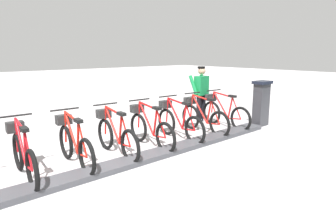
# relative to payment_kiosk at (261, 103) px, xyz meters

# --- Properties ---
(ground_plane) EXTENTS (60.00, 60.00, 0.00)m
(ground_plane) POSITION_rel_payment_kiosk_xyz_m (-0.05, 4.63, -0.67)
(ground_plane) COLOR #B7B2B4
(dock_rail_base) EXTENTS (0.44, 8.55, 0.10)m
(dock_rail_base) POSITION_rel_payment_kiosk_xyz_m (-0.05, 4.63, -0.62)
(dock_rail_base) COLOR #47474C
(dock_rail_base) RESTS_ON ground
(payment_kiosk) EXTENTS (0.36, 0.52, 1.28)m
(payment_kiosk) POSITION_rel_payment_kiosk_xyz_m (0.00, 0.00, 0.00)
(payment_kiosk) COLOR #38383D
(payment_kiosk) RESTS_ON ground
(bike_docked_0) EXTENTS (1.72, 0.54, 1.02)m
(bike_docked_0) POSITION_rel_payment_kiosk_xyz_m (0.57, 0.95, -0.24)
(bike_docked_0) COLOR black
(bike_docked_0) RESTS_ON ground
(bike_docked_1) EXTENTS (1.72, 0.54, 1.02)m
(bike_docked_1) POSITION_rel_payment_kiosk_xyz_m (0.57, 1.81, -0.24)
(bike_docked_1) COLOR black
(bike_docked_1) RESTS_ON ground
(bike_docked_2) EXTENTS (1.72, 0.54, 1.02)m
(bike_docked_2) POSITION_rel_payment_kiosk_xyz_m (0.57, 2.67, -0.24)
(bike_docked_2) COLOR black
(bike_docked_2) RESTS_ON ground
(bike_docked_3) EXTENTS (1.72, 0.54, 1.02)m
(bike_docked_3) POSITION_rel_payment_kiosk_xyz_m (0.57, 3.54, -0.24)
(bike_docked_3) COLOR black
(bike_docked_3) RESTS_ON ground
(bike_docked_4) EXTENTS (1.72, 0.54, 1.02)m
(bike_docked_4) POSITION_rel_payment_kiosk_xyz_m (0.57, 4.40, -0.24)
(bike_docked_4) COLOR black
(bike_docked_4) RESTS_ON ground
(bike_docked_5) EXTENTS (1.72, 0.54, 1.02)m
(bike_docked_5) POSITION_rel_payment_kiosk_xyz_m (0.57, 5.26, -0.24)
(bike_docked_5) COLOR black
(bike_docked_5) RESTS_ON ground
(bike_docked_6) EXTENTS (1.72, 0.54, 1.02)m
(bike_docked_6) POSITION_rel_payment_kiosk_xyz_m (0.57, 6.12, -0.24)
(bike_docked_6) COLOR black
(bike_docked_6) RESTS_ON ground
(worker_near_rack) EXTENTS (0.48, 0.65, 1.66)m
(worker_near_rack) POSITION_rel_payment_kiosk_xyz_m (1.41, 0.98, 0.24)
(worker_near_rack) COLOR white
(worker_near_rack) RESTS_ON ground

